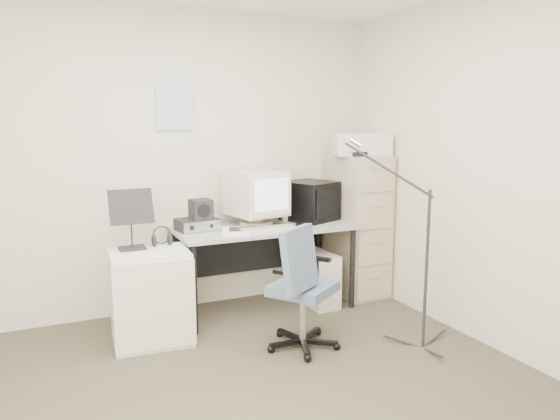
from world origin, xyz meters
name	(u,v)px	position (x,y,z in m)	size (l,w,h in m)	color
floor	(263,403)	(0.00, 0.00, -0.01)	(3.60, 3.60, 0.01)	#3A3125
wall_back	(178,164)	(0.00, 1.80, 1.25)	(3.60, 0.02, 2.50)	beige
wall_front	(545,278)	(0.00, -1.80, 1.25)	(3.60, 0.02, 2.50)	beige
wall_right	(505,175)	(1.80, 0.00, 1.25)	(0.02, 3.60, 2.50)	beige
wall_calendar	(174,103)	(-0.02, 1.79, 1.75)	(0.30, 0.02, 0.44)	white
filing_cabinet	(357,225)	(1.58, 1.48, 0.65)	(0.40, 0.60, 1.30)	tan
printer	(361,144)	(1.58, 1.44, 1.39)	(0.49, 0.33, 0.19)	#B7AFA1
desk	(264,267)	(0.63, 1.45, 0.36)	(1.50, 0.70, 0.73)	#9D9D8C
crt_monitor	(256,198)	(0.59, 1.53, 0.96)	(0.41, 0.44, 0.46)	#B7AFA1
crt_tv	(310,201)	(1.11, 1.52, 0.90)	(0.38, 0.40, 0.35)	black
desk_speaker	(286,213)	(0.90, 1.58, 0.80)	(0.07, 0.07, 0.14)	beige
keyboard	(266,229)	(0.57, 1.25, 0.74)	(0.47, 0.17, 0.03)	#B7AFA1
mouse	(302,225)	(0.90, 1.26, 0.75)	(0.07, 0.12, 0.03)	black
radio_receiver	(197,224)	(0.07, 1.53, 0.78)	(0.32, 0.23, 0.09)	black
radio_speaker	(201,209)	(0.10, 1.49, 0.90)	(0.16, 0.15, 0.16)	black
papers	(236,231)	(0.32, 1.29, 0.74)	(0.22, 0.29, 0.02)	white
pc_tower	(315,278)	(1.09, 1.38, 0.23)	(0.22, 0.50, 0.47)	#B7AFA1
office_chair	(303,286)	(0.56, 0.59, 0.46)	(0.53, 0.53, 0.92)	#4F5879
side_cart	(151,297)	(-0.40, 1.15, 0.34)	(0.55, 0.44, 0.69)	silver
music_stand	(131,219)	(-0.50, 1.26, 0.91)	(0.31, 0.17, 0.45)	black
headphones	(162,239)	(-0.27, 1.29, 0.74)	(0.16, 0.16, 0.03)	black
mic_stand	(427,246)	(1.36, 0.23, 0.75)	(0.02, 0.02, 1.50)	black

